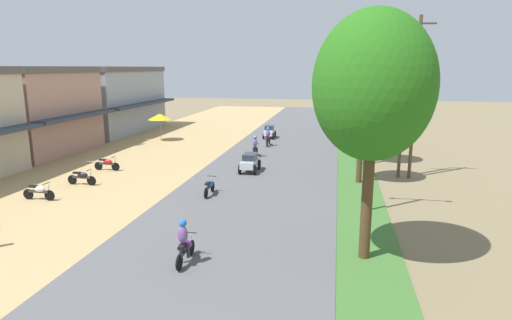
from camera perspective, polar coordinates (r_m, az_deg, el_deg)
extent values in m
cube|color=tan|center=(39.14, -27.93, 5.48)|extent=(7.52, 9.35, 6.40)
cube|color=#2D3847|center=(36.60, -22.53, 5.40)|extent=(1.20, 9.35, 0.25)
cube|color=#59514C|center=(38.97, -28.44, 10.51)|extent=(7.72, 9.55, 0.50)
cube|color=#999EA8|center=(49.11, -19.18, 7.30)|extent=(7.63, 13.29, 6.40)
cube|color=#2D3847|center=(47.09, -14.46, 7.25)|extent=(1.20, 13.29, 0.25)
cube|color=#59514C|center=(48.97, -19.46, 11.32)|extent=(7.83, 13.49, 0.50)
cylinder|color=black|center=(24.69, -25.73, -4.26)|extent=(0.56, 0.06, 0.56)
cylinder|color=black|center=(25.44, -27.99, -4.03)|extent=(0.56, 0.06, 0.56)
cube|color=#333338|center=(25.02, -26.91, -3.75)|extent=(1.12, 0.12, 0.12)
ellipsoid|color=silver|center=(24.93, -26.80, -3.45)|extent=(0.64, 0.28, 0.32)
cube|color=black|center=(25.12, -27.48, -3.13)|extent=(0.44, 0.20, 0.10)
cylinder|color=#A5A8AD|center=(24.66, -25.90, -3.65)|extent=(0.26, 0.05, 0.68)
cylinder|color=black|center=(24.60, -26.09, -2.81)|extent=(0.04, 0.54, 0.04)
cylinder|color=black|center=(26.87, -21.01, -2.59)|extent=(0.56, 0.06, 0.56)
cylinder|color=black|center=(27.53, -23.21, -2.43)|extent=(0.56, 0.06, 0.56)
cube|color=#333338|center=(27.15, -22.15, -2.14)|extent=(1.12, 0.12, 0.12)
ellipsoid|color=black|center=(27.08, -22.03, -1.86)|extent=(0.64, 0.28, 0.32)
cube|color=black|center=(27.24, -22.69, -1.58)|extent=(0.44, 0.20, 0.10)
cylinder|color=#A5A8AD|center=(26.83, -21.16, -2.03)|extent=(0.26, 0.05, 0.68)
cylinder|color=black|center=(26.78, -21.33, -1.25)|extent=(0.04, 0.54, 0.04)
cylinder|color=black|center=(30.10, -18.15, -0.85)|extent=(0.56, 0.06, 0.56)
cylinder|color=black|center=(30.71, -20.18, -0.75)|extent=(0.56, 0.06, 0.56)
cube|color=#333338|center=(30.36, -19.20, -0.47)|extent=(1.12, 0.12, 0.12)
ellipsoid|color=red|center=(30.29, -19.09, -0.22)|extent=(0.64, 0.28, 0.32)
cube|color=black|center=(30.45, -19.69, 0.03)|extent=(0.44, 0.20, 0.10)
cylinder|color=#A5A8AD|center=(30.07, -18.28, -0.35)|extent=(0.26, 0.05, 0.68)
cylinder|color=black|center=(30.02, -18.43, 0.35)|extent=(0.04, 0.54, 0.04)
cylinder|color=#99999E|center=(41.48, -12.58, 3.99)|extent=(0.05, 0.05, 2.10)
cone|color=gold|center=(41.33, -12.65, 5.64)|extent=(2.20, 2.20, 0.55)
cylinder|color=#4C351E|center=(15.69, 14.56, -4.43)|extent=(0.40, 0.40, 4.76)
ellipsoid|color=#256617|center=(15.07, 15.33, 9.48)|extent=(4.11, 4.11, 5.09)
cylinder|color=#4C351E|center=(26.10, 13.71, 2.40)|extent=(0.33, 0.33, 4.96)
ellipsoid|color=#1C511E|center=(25.76, 14.11, 10.03)|extent=(2.99, 2.99, 3.62)
cylinder|color=#4C351E|center=(30.97, 13.73, 5.32)|extent=(0.28, 0.28, 6.48)
ellipsoid|color=#22581E|center=(30.78, 14.12, 12.97)|extent=(3.00, 3.00, 3.24)
cylinder|color=#4C351E|center=(37.50, 12.77, 5.40)|extent=(0.26, 0.26, 5.03)
ellipsoid|color=#1B581E|center=(37.27, 13.01, 10.54)|extent=(3.26, 3.26, 3.07)
cylinder|color=#4C351E|center=(48.31, 12.44, 6.82)|extent=(0.34, 0.34, 4.94)
ellipsoid|color=#1E5E22|center=(48.12, 12.63, 11.03)|extent=(3.92, 3.92, 3.92)
cylinder|color=gray|center=(20.61, 14.68, 2.72)|extent=(0.16, 0.16, 7.02)
cylinder|color=gray|center=(20.32, 13.18, 12.19)|extent=(1.40, 0.08, 0.08)
ellipsoid|color=silver|center=(20.30, 11.16, 12.08)|extent=(0.36, 0.20, 0.14)
cylinder|color=gray|center=(20.42, 17.19, 11.97)|extent=(1.40, 0.08, 0.08)
ellipsoid|color=silver|center=(20.50, 19.16, 11.65)|extent=(0.36, 0.20, 0.14)
cylinder|color=gray|center=(40.81, 12.88, 7.92)|extent=(0.16, 0.16, 7.86)
cylinder|color=gray|center=(40.71, 12.13, 13.28)|extent=(1.40, 0.08, 0.08)
ellipsoid|color=silver|center=(40.70, 11.11, 13.22)|extent=(0.36, 0.20, 0.14)
cylinder|color=gray|center=(40.76, 14.15, 13.18)|extent=(1.40, 0.08, 0.08)
ellipsoid|color=silver|center=(40.80, 15.15, 13.03)|extent=(0.36, 0.20, 0.14)
cylinder|color=gray|center=(50.88, 12.49, 8.35)|extent=(0.16, 0.16, 7.19)
cylinder|color=gray|center=(50.77, 11.86, 12.26)|extent=(1.40, 0.08, 0.08)
ellipsoid|color=silver|center=(50.76, 11.05, 12.22)|extent=(0.36, 0.20, 0.14)
cylinder|color=gray|center=(50.81, 13.48, 12.19)|extent=(1.40, 0.08, 0.08)
ellipsoid|color=silver|center=(50.84, 14.28, 12.07)|extent=(0.36, 0.20, 0.14)
cylinder|color=brown|center=(28.01, 20.33, 7.55)|extent=(0.20, 0.20, 9.84)
cube|color=#473323|center=(28.06, 21.02, 16.57)|extent=(1.80, 0.10, 0.10)
cylinder|color=brown|center=(27.96, 18.90, 6.15)|extent=(0.20, 0.20, 8.39)
cube|color=#473323|center=(27.86, 19.44, 13.72)|extent=(1.80, 0.10, 0.10)
cube|color=#B7BCC1|center=(28.28, -0.83, -0.40)|extent=(0.88, 2.25, 0.44)
cube|color=#232B38|center=(28.29, -0.80, 0.47)|extent=(0.81, 1.30, 0.40)
cylinder|color=black|center=(29.21, -1.47, -0.50)|extent=(0.11, 0.64, 0.64)
cylinder|color=black|center=(29.02, 0.45, -0.58)|extent=(0.11, 0.64, 0.64)
cylinder|color=black|center=(27.67, -2.17, -1.23)|extent=(0.11, 0.64, 0.64)
cylinder|color=black|center=(27.47, -0.16, -1.32)|extent=(0.11, 0.64, 0.64)
cube|color=silver|center=(41.82, 1.80, 3.72)|extent=(0.84, 1.95, 0.50)
cube|color=#232B38|center=(41.70, 1.79, 4.32)|extent=(0.77, 1.10, 0.40)
cylinder|color=black|center=(42.62, 1.32, 3.50)|extent=(0.10, 0.60, 0.60)
cylinder|color=black|center=(42.47, 2.57, 3.46)|extent=(0.10, 0.60, 0.60)
cylinder|color=black|center=(41.25, 1.00, 3.21)|extent=(0.10, 0.60, 0.60)
cylinder|color=black|center=(41.10, 2.29, 3.17)|extent=(0.10, 0.60, 0.60)
cylinder|color=black|center=(16.21, -8.58, -11.44)|extent=(0.06, 0.56, 0.56)
cylinder|color=black|center=(15.15, -10.16, -13.24)|extent=(0.06, 0.56, 0.56)
cube|color=#333338|center=(15.61, -9.36, -11.71)|extent=(0.12, 1.12, 0.12)
ellipsoid|color=#8C1E8C|center=(15.62, -9.28, -11.13)|extent=(0.28, 0.64, 0.32)
cube|color=black|center=(15.26, -9.76, -11.23)|extent=(0.20, 0.44, 0.10)
cylinder|color=#A5A8AD|center=(16.05, -8.68, -10.64)|extent=(0.05, 0.26, 0.68)
cylinder|color=black|center=(15.86, -8.80, -9.48)|extent=(0.54, 0.04, 0.04)
ellipsoid|color=#724C8C|center=(15.18, -9.71, -9.72)|extent=(0.36, 0.28, 0.64)
sphere|color=blue|center=(15.07, -9.71, -8.26)|extent=(0.28, 0.28, 0.28)
cylinder|color=#2D2D38|center=(15.56, -9.99, -11.73)|extent=(0.12, 0.12, 0.48)
cylinder|color=#2D2D38|center=(15.47, -9.00, -11.84)|extent=(0.12, 0.12, 0.48)
cylinder|color=black|center=(23.89, -5.78, -3.56)|extent=(0.06, 0.56, 0.56)
cylinder|color=black|center=(22.75, -6.66, -4.39)|extent=(0.06, 0.56, 0.56)
cube|color=#333338|center=(23.27, -6.22, -3.54)|extent=(0.12, 1.12, 0.12)
ellipsoid|color=#1E4CA5|center=(23.30, -6.17, -3.16)|extent=(0.28, 0.64, 0.32)
cube|color=black|center=(22.94, -6.44, -3.10)|extent=(0.20, 0.44, 0.10)
cylinder|color=#A5A8AD|center=(23.76, -5.83, -2.97)|extent=(0.05, 0.26, 0.68)
cylinder|color=black|center=(23.61, -5.89, -2.14)|extent=(0.54, 0.04, 0.04)
cylinder|color=black|center=(33.68, 0.13, 1.14)|extent=(0.06, 0.56, 0.56)
cylinder|color=black|center=(32.48, -0.28, 0.73)|extent=(0.06, 0.56, 0.56)
cube|color=#333338|center=(33.05, -0.07, 1.24)|extent=(0.12, 1.12, 0.12)
ellipsoid|color=#14722D|center=(33.10, -0.05, 1.51)|extent=(0.28, 0.64, 0.32)
cube|color=black|center=(32.73, -0.16, 1.60)|extent=(0.20, 0.44, 0.10)
cylinder|color=#A5A8AD|center=(33.57, 0.11, 1.57)|extent=(0.05, 0.26, 0.68)
cylinder|color=black|center=(33.45, 0.09, 2.18)|extent=(0.54, 0.04, 0.04)
ellipsoid|color=#724C8C|center=(32.73, -0.14, 2.31)|extent=(0.36, 0.28, 0.64)
sphere|color=blue|center=(32.71, -0.12, 3.01)|extent=(0.28, 0.28, 0.28)
cylinder|color=#2D2D38|center=(32.97, -0.34, 1.25)|extent=(0.12, 0.12, 0.48)
cylinder|color=#2D2D38|center=(32.92, 0.14, 1.23)|extent=(0.12, 0.12, 0.48)
cylinder|color=black|center=(38.35, 1.78, 2.49)|extent=(0.06, 0.56, 0.56)
cylinder|color=black|center=(37.14, 1.48, 2.18)|extent=(0.06, 0.56, 0.56)
cube|color=#333338|center=(37.72, 1.64, 2.61)|extent=(0.12, 1.12, 0.12)
ellipsoid|color=#8C1E8C|center=(37.77, 1.66, 2.84)|extent=(0.28, 0.64, 0.32)
cube|color=black|center=(37.40, 1.57, 2.93)|extent=(0.20, 0.44, 0.10)
cylinder|color=#A5A8AD|center=(38.25, 1.77, 2.88)|extent=(0.05, 0.26, 0.68)
cylinder|color=black|center=(38.13, 1.76, 3.41)|extent=(0.54, 0.04, 0.04)
ellipsoid|color=#724C8C|center=(37.42, 1.59, 3.55)|extent=(0.36, 0.28, 0.64)
sphere|color=blue|center=(37.40, 1.61, 4.17)|extent=(0.28, 0.28, 0.28)
cylinder|color=#2D2D38|center=(37.64, 1.40, 2.62)|extent=(0.12, 0.12, 0.48)
cylinder|color=#2D2D38|center=(37.59, 1.82, 2.61)|extent=(0.12, 0.12, 0.48)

